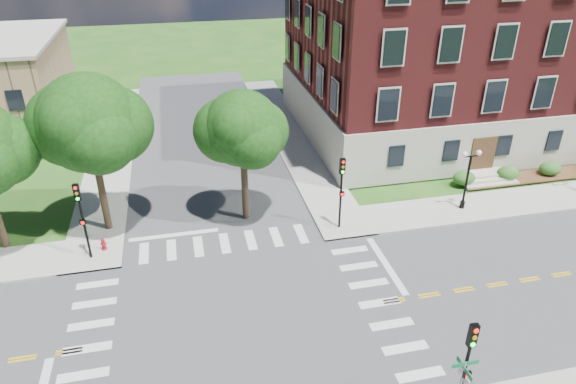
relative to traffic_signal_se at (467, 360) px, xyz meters
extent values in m
plane|color=#1F5117|center=(-7.56, 7.09, -3.19)|extent=(160.00, 160.00, 0.00)
cube|color=#3D3D3F|center=(-7.56, 7.09, -3.18)|extent=(90.00, 12.00, 0.01)
cube|color=#3D3D3F|center=(-7.56, 7.09, -3.18)|extent=(12.00, 90.00, 0.01)
cube|color=#9E9B93|center=(15.44, 14.84, -3.13)|extent=(34.00, 3.50, 0.12)
cube|color=#9E9B93|center=(0.19, 30.09, -3.13)|extent=(3.50, 34.00, 0.12)
cube|color=#9E9B93|center=(-15.31, 30.09, -3.13)|extent=(3.50, 34.00, 0.12)
cube|color=silver|center=(1.24, 10.09, -3.19)|extent=(0.40, 5.50, 0.00)
cube|color=#ACA997|center=(16.44, 29.09, -0.97)|extent=(30.00, 20.00, 4.20)
cube|color=maroon|center=(16.44, 29.09, 7.03)|extent=(29.55, 19.70, 11.80)
cube|color=#472D19|center=(12.44, 19.05, -1.37)|extent=(2.00, 0.10, 2.80)
cylinder|color=black|center=(-14.57, 17.54, -0.98)|extent=(0.44, 0.44, 4.17)
sphere|color=#0F370F|center=(-14.57, 17.54, 4.00)|extent=(5.79, 5.79, 5.79)
cylinder|color=black|center=(-5.84, 16.94, -1.13)|extent=(0.44, 0.44, 3.87)
sphere|color=#0F370F|center=(-5.84, 16.94, 3.16)|extent=(4.70, 4.70, 4.70)
cylinder|color=black|center=(0.00, 0.02, -1.17)|extent=(0.14, 0.14, 3.80)
cube|color=black|center=(0.00, 0.02, 1.23)|extent=(0.33, 0.23, 1.00)
cylinder|color=red|center=(0.00, -0.11, 1.56)|extent=(0.18, 0.05, 0.18)
cylinder|color=orange|center=(0.00, -0.11, 1.23)|extent=(0.18, 0.05, 0.18)
cylinder|color=#19E533|center=(0.00, -0.11, 0.90)|extent=(0.18, 0.05, 0.18)
cube|color=black|center=(0.00, -0.16, -0.57)|extent=(0.30, 0.13, 0.30)
cylinder|color=black|center=(-0.24, 14.37, -1.17)|extent=(0.14, 0.14, 3.80)
cube|color=black|center=(-0.24, 14.37, 1.23)|extent=(0.35, 0.26, 1.00)
cylinder|color=red|center=(-0.24, 14.24, 1.56)|extent=(0.19, 0.07, 0.18)
cylinder|color=orange|center=(-0.24, 14.24, 1.23)|extent=(0.19, 0.07, 0.18)
cylinder|color=#19E533|center=(-0.24, 14.24, 0.90)|extent=(0.19, 0.07, 0.18)
cube|color=black|center=(-0.24, 14.19, -0.57)|extent=(0.31, 0.16, 0.30)
cylinder|color=black|center=(-15.33, 14.42, -1.17)|extent=(0.14, 0.14, 3.80)
cube|color=black|center=(-15.33, 14.42, 1.23)|extent=(0.34, 0.24, 1.00)
cylinder|color=red|center=(-15.33, 14.29, 1.56)|extent=(0.18, 0.06, 0.18)
cylinder|color=orange|center=(-15.33, 14.29, 1.23)|extent=(0.18, 0.06, 0.18)
cylinder|color=#19E533|center=(-15.33, 14.29, 0.90)|extent=(0.18, 0.06, 0.18)
cube|color=black|center=(-15.33, 14.24, -0.57)|extent=(0.31, 0.14, 0.30)
cylinder|color=black|center=(8.62, 14.83, -2.82)|extent=(0.32, 0.32, 0.50)
cylinder|color=black|center=(8.62, 14.83, -1.17)|extent=(0.16, 0.16, 3.80)
cube|color=black|center=(8.62, 14.83, 0.78)|extent=(1.00, 0.06, 0.06)
sphere|color=white|center=(8.12, 14.83, 0.98)|extent=(0.36, 0.36, 0.36)
sphere|color=white|center=(9.12, 14.83, 0.98)|extent=(0.36, 0.36, 0.36)
cube|color=#0D6D39|center=(-0.11, -0.09, -0.07)|extent=(1.10, 0.03, 0.20)
cube|color=#0D6D39|center=(-0.11, -0.09, -0.32)|extent=(0.03, 1.10, 0.20)
cube|color=silver|center=(-0.06, -0.09, -0.77)|extent=(0.03, 0.75, 0.25)
cylinder|color=maroon|center=(-14.64, 15.09, -3.02)|extent=(0.32, 0.32, 0.10)
cylinder|color=maroon|center=(-14.64, 15.09, -2.77)|extent=(0.22, 0.22, 0.60)
sphere|color=maroon|center=(-14.64, 15.09, -2.44)|extent=(0.24, 0.24, 0.24)
cylinder|color=maroon|center=(-14.64, 15.09, -2.69)|extent=(0.35, 0.12, 0.12)
cylinder|color=maroon|center=(-14.64, 15.09, -2.69)|extent=(0.12, 0.35, 0.12)
camera|label=1|loc=(-9.49, -11.87, 14.61)|focal=32.00mm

